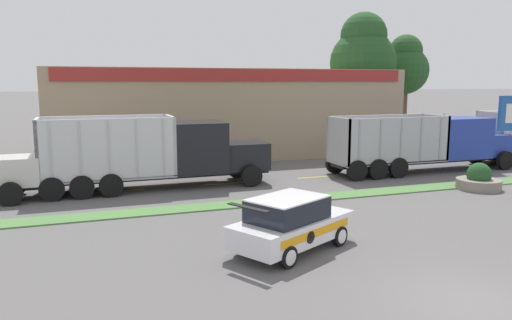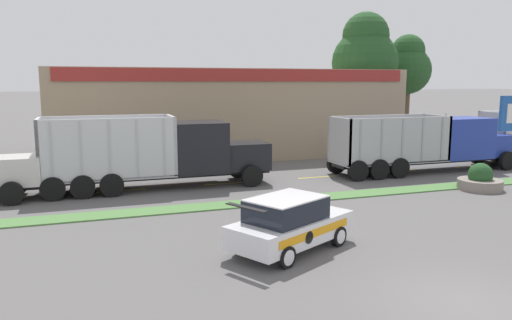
# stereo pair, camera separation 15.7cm
# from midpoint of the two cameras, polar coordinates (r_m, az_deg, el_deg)

# --- Properties ---
(ground_plane) EXTENTS (600.00, 600.00, 0.00)m
(ground_plane) POSITION_cam_midpoint_polar(r_m,az_deg,el_deg) (13.73, 22.79, -14.71)
(ground_plane) COLOR #5B5959
(grass_verge) EXTENTS (120.00, 1.31, 0.06)m
(grass_verge) POSITION_cam_midpoint_polar(r_m,az_deg,el_deg) (22.81, 3.41, -4.57)
(grass_verge) COLOR #517F42
(grass_verge) RESTS_ON ground_plane
(centre_line_3) EXTENTS (2.40, 0.14, 0.01)m
(centre_line_3) POSITION_cam_midpoint_polar(r_m,az_deg,el_deg) (25.67, -15.41, -3.41)
(centre_line_3) COLOR yellow
(centre_line_3) RESTS_ON ground_plane
(centre_line_4) EXTENTS (2.40, 0.14, 0.01)m
(centre_line_4) POSITION_cam_midpoint_polar(r_m,az_deg,el_deg) (26.59, -3.72, -2.69)
(centre_line_4) COLOR yellow
(centre_line_4) RESTS_ON ground_plane
(centre_line_5) EXTENTS (2.40, 0.14, 0.01)m
(centre_line_5) POSITION_cam_midpoint_polar(r_m,az_deg,el_deg) (28.51, 6.77, -1.94)
(centre_line_5) COLOR yellow
(centre_line_5) RESTS_ON ground_plane
(centre_line_6) EXTENTS (2.40, 0.14, 0.01)m
(centre_line_6) POSITION_cam_midpoint_polar(r_m,az_deg,el_deg) (31.27, 15.67, -1.25)
(centre_line_6) COLOR yellow
(centre_line_6) RESTS_ON ground_plane
(centre_line_7) EXTENTS (2.40, 0.14, 0.01)m
(centre_line_7) POSITION_cam_midpoint_polar(r_m,az_deg,el_deg) (34.65, 22.99, -0.66)
(centre_line_7) COLOR yellow
(centre_line_7) RESTS_ON ground_plane
(dump_truck_lead) EXTENTS (11.37, 2.85, 3.68)m
(dump_truck_lead) POSITION_cam_midpoint_polar(r_m,az_deg,el_deg) (25.78, -9.17, 0.69)
(dump_truck_lead) COLOR black
(dump_truck_lead) RESTS_ON ground_plane
(dump_truck_mid) EXTENTS (12.08, 2.75, 3.57)m
(dump_truck_mid) POSITION_cam_midpoint_polar(r_m,az_deg,el_deg) (32.20, 20.19, 1.82)
(dump_truck_mid) COLOR black
(dump_truck_mid) RESTS_ON ground_plane
(rally_car) EXTENTS (4.73, 3.72, 1.80)m
(rally_car) POSITION_cam_midpoint_polar(r_m,az_deg,el_deg) (16.02, 3.73, -7.20)
(rally_car) COLOR white
(rally_car) RESTS_ON ground_plane
(stone_planter) EXTENTS (2.16, 2.16, 1.34)m
(stone_planter) POSITION_cam_midpoint_polar(r_m,az_deg,el_deg) (27.44, 23.95, -2.11)
(stone_planter) COLOR gray
(stone_planter) RESTS_ON ground_plane
(store_building_backdrop) EXTENTS (24.74, 12.10, 6.23)m
(store_building_backdrop) POSITION_cam_midpoint_polar(r_m,az_deg,el_deg) (38.60, -4.28, 5.59)
(store_building_backdrop) COLOR #9E896B
(store_building_backdrop) RESTS_ON ground_plane
(tree_behind_left) EXTENTS (5.08, 5.08, 10.63)m
(tree_behind_left) POSITION_cam_midpoint_polar(r_m,az_deg,el_deg) (40.05, 12.03, 11.52)
(tree_behind_left) COLOR brown
(tree_behind_left) RESTS_ON ground_plane
(tree_behind_centre) EXTENTS (4.02, 4.02, 9.33)m
(tree_behind_centre) POSITION_cam_midpoint_polar(r_m,az_deg,el_deg) (45.02, 16.58, 10.18)
(tree_behind_centre) COLOR brown
(tree_behind_centre) RESTS_ON ground_plane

